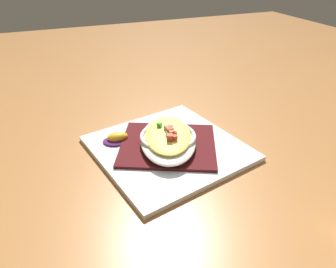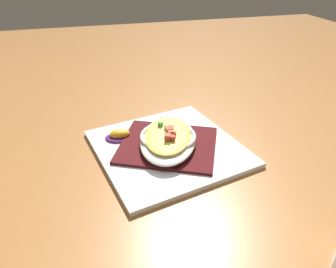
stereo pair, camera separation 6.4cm
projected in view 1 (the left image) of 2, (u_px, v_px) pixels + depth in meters
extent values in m
plane|color=#966132|center=(168.00, 150.00, 0.66)|extent=(2.60, 2.60, 0.00)
cube|color=white|center=(168.00, 148.00, 0.66)|extent=(0.34, 0.34, 0.01)
cube|color=#461315|center=(168.00, 145.00, 0.65)|extent=(0.25, 0.24, 0.01)
ellipsoid|color=silver|center=(168.00, 139.00, 0.64)|extent=(0.17, 0.22, 0.02)
torus|color=silver|center=(168.00, 136.00, 0.64)|extent=(0.15, 0.15, 0.01)
ellipsoid|color=#ECD65A|center=(168.00, 135.00, 0.64)|extent=(0.14, 0.18, 0.02)
cube|color=#C9462F|center=(170.00, 137.00, 0.60)|extent=(0.02, 0.02, 0.01)
cube|color=#4F9B38|center=(168.00, 133.00, 0.62)|extent=(0.01, 0.01, 0.01)
cube|color=#BA5E36|center=(171.00, 133.00, 0.62)|extent=(0.01, 0.01, 0.01)
cube|color=#C83B33|center=(173.00, 138.00, 0.60)|extent=(0.01, 0.01, 0.01)
cube|color=red|center=(168.00, 129.00, 0.63)|extent=(0.01, 0.01, 0.01)
cube|color=green|center=(159.00, 124.00, 0.65)|extent=(0.01, 0.01, 0.01)
cube|color=#D73C36|center=(171.00, 130.00, 0.62)|extent=(0.01, 0.01, 0.01)
cube|color=#479744|center=(168.00, 128.00, 0.64)|extent=(0.01, 0.01, 0.01)
cube|color=#C94B29|center=(170.00, 127.00, 0.63)|extent=(0.01, 0.01, 0.01)
cube|color=#D5422A|center=(175.00, 133.00, 0.62)|extent=(0.01, 0.01, 0.01)
ellipsoid|color=#491954|center=(114.00, 141.00, 0.66)|extent=(0.06, 0.06, 0.01)
ellipsoid|color=orange|center=(118.00, 137.00, 0.67)|extent=(0.05, 0.03, 0.02)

